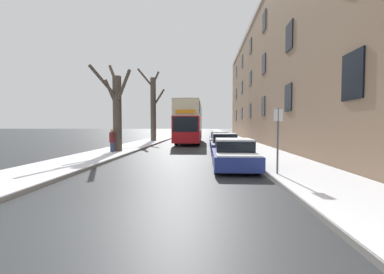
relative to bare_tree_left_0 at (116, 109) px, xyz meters
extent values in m
plane|color=#303335|center=(4.87, -12.77, -3.08)|extent=(320.00, 320.00, 0.00)
cube|color=gray|center=(-0.43, 40.23, -3.01)|extent=(3.13, 130.00, 0.13)
cube|color=white|center=(-0.43, 40.23, -2.93)|extent=(3.10, 130.00, 0.03)
cube|color=gray|center=(10.17, 40.23, -3.01)|extent=(3.13, 130.00, 0.13)
cube|color=white|center=(10.17, 40.23, -2.93)|extent=(3.10, 130.00, 0.03)
cube|color=#8C7056|center=(16.24, 11.11, 4.43)|extent=(9.00, 51.24, 15.01)
cube|color=black|center=(11.71, -7.68, 0.72)|extent=(0.08, 1.40, 1.80)
cube|color=black|center=(11.71, -0.17, 0.72)|extent=(0.08, 1.40, 1.80)
cube|color=black|center=(11.71, 7.35, 0.72)|extent=(0.08, 1.40, 1.80)
cube|color=black|center=(11.71, 14.86, 0.72)|extent=(0.08, 1.40, 1.80)
cube|color=black|center=(11.71, 22.38, 0.72)|extent=(0.08, 1.40, 1.80)
cube|color=black|center=(11.71, 29.90, 0.72)|extent=(0.08, 1.40, 1.80)
cube|color=black|center=(11.71, -0.17, 4.73)|extent=(0.08, 1.40, 1.80)
cube|color=black|center=(11.71, 7.35, 4.73)|extent=(0.08, 1.40, 1.80)
cube|color=black|center=(11.71, 14.86, 4.73)|extent=(0.08, 1.40, 1.80)
cube|color=black|center=(11.71, 22.38, 4.73)|extent=(0.08, 1.40, 1.80)
cube|color=black|center=(11.71, 29.90, 4.73)|extent=(0.08, 1.40, 1.80)
cube|color=black|center=(11.71, 7.35, 8.73)|extent=(0.08, 1.40, 1.80)
cube|color=black|center=(11.71, 14.86, 8.73)|extent=(0.08, 1.40, 1.80)
cube|color=black|center=(11.71, 22.38, 8.73)|extent=(0.08, 1.40, 1.80)
cube|color=black|center=(11.71, 29.90, 8.73)|extent=(0.08, 1.40, 1.80)
cube|color=beige|center=(11.70, 11.11, 11.41)|extent=(0.12, 50.22, 0.44)
cylinder|color=#4C4238|center=(0.03, 0.07, -0.38)|extent=(0.60, 0.60, 5.39)
cylinder|color=#4C4238|center=(-0.52, -0.86, 1.74)|extent=(1.34, 2.08, 2.00)
cylinder|color=#4C4238|center=(-0.42, 0.19, 1.11)|extent=(1.14, 0.50, 2.06)
cylinder|color=#4C4238|center=(0.74, -0.78, 1.41)|extent=(1.66, 1.93, 2.02)
cylinder|color=#4C4238|center=(-0.43, 0.65, 2.51)|extent=(1.18, 1.41, 1.70)
cylinder|color=#4C4238|center=(-0.07, 12.77, 0.74)|extent=(0.65, 0.65, 7.64)
cylinder|color=#4C4238|center=(0.32, 12.47, 4.47)|extent=(1.06, 0.88, 1.47)
cylinder|color=#4C4238|center=(0.56, 12.93, 2.18)|extent=(1.50, 0.59, 2.22)
cylinder|color=#4C4238|center=(-0.96, 12.70, 4.51)|extent=(1.97, 0.38, 2.31)
cube|color=red|center=(4.38, 10.98, -1.49)|extent=(2.52, 11.26, 2.50)
cube|color=beige|center=(4.38, 10.98, 0.51)|extent=(2.47, 11.03, 1.50)
cube|color=beige|center=(4.38, 10.98, 1.32)|extent=(2.47, 11.03, 0.12)
cube|color=black|center=(4.38, 10.98, -1.01)|extent=(2.55, 9.91, 1.30)
cube|color=black|center=(4.38, 10.98, 0.59)|extent=(2.55, 9.91, 1.14)
cube|color=black|center=(4.38, 5.37, -1.01)|extent=(2.27, 0.06, 1.37)
cube|color=orange|center=(4.38, 5.36, 0.14)|extent=(1.77, 0.05, 0.32)
cylinder|color=black|center=(3.29, 7.60, -2.54)|extent=(0.30, 1.07, 1.07)
cylinder|color=black|center=(5.47, 7.60, -2.54)|extent=(0.30, 1.07, 1.07)
cylinder|color=black|center=(3.29, 14.13, -2.54)|extent=(0.30, 1.07, 1.07)
cylinder|color=black|center=(5.47, 14.13, -2.54)|extent=(0.30, 1.07, 1.07)
cube|color=navy|center=(7.52, -6.05, -2.62)|extent=(1.88, 4.13, 0.58)
cube|color=black|center=(7.52, -5.89, -2.06)|extent=(1.62, 2.07, 0.52)
cube|color=white|center=(7.52, -5.89, -1.77)|extent=(1.58, 1.96, 0.07)
cube|color=white|center=(7.52, -7.52, -2.29)|extent=(1.69, 1.08, 0.06)
cylinder|color=black|center=(6.69, -7.29, -2.74)|extent=(0.20, 0.67, 0.67)
cylinder|color=black|center=(8.35, -7.29, -2.74)|extent=(0.20, 0.67, 0.67)
cylinder|color=black|center=(6.69, -4.81, -2.74)|extent=(0.20, 0.67, 0.67)
cylinder|color=black|center=(8.35, -4.81, -2.74)|extent=(0.20, 0.67, 0.67)
cube|color=navy|center=(7.52, 0.12, -2.62)|extent=(1.85, 4.42, 0.59)
cube|color=black|center=(7.52, 0.30, -2.02)|extent=(1.59, 2.21, 0.61)
cube|color=white|center=(7.52, 0.30, -1.69)|extent=(1.55, 2.10, 0.04)
cube|color=white|center=(7.52, -1.44, -2.30)|extent=(1.66, 1.15, 0.03)
cylinder|color=black|center=(6.70, -1.20, -2.78)|extent=(0.20, 0.61, 0.61)
cylinder|color=black|center=(8.33, -1.20, -2.78)|extent=(0.20, 0.61, 0.61)
cylinder|color=black|center=(6.70, 1.45, -2.78)|extent=(0.20, 0.61, 0.61)
cylinder|color=black|center=(8.33, 1.45, -2.78)|extent=(0.20, 0.61, 0.61)
cube|color=#9EA3AD|center=(7.52, 5.93, -2.61)|extent=(1.83, 4.05, 0.59)
cube|color=black|center=(7.52, 6.09, -2.04)|extent=(1.58, 2.02, 0.56)
cube|color=white|center=(7.52, 6.09, -1.72)|extent=(1.54, 1.92, 0.08)
cube|color=white|center=(7.52, 4.49, -2.29)|extent=(1.65, 1.06, 0.06)
cylinder|color=black|center=(6.71, 4.71, -2.74)|extent=(0.20, 0.68, 0.68)
cylinder|color=black|center=(8.32, 4.71, -2.74)|extent=(0.20, 0.68, 0.68)
cylinder|color=black|center=(6.71, 7.14, -2.74)|extent=(0.20, 0.68, 0.68)
cylinder|color=black|center=(8.32, 7.14, -2.74)|extent=(0.20, 0.68, 0.68)
cube|color=navy|center=(7.52, 11.54, -2.63)|extent=(1.71, 4.43, 0.55)
cube|color=black|center=(7.52, 11.72, -2.12)|extent=(1.47, 2.21, 0.48)
cube|color=white|center=(7.52, 11.72, -1.85)|extent=(1.44, 2.10, 0.05)
cube|color=white|center=(7.52, 9.97, -2.34)|extent=(1.54, 1.16, 0.04)
cylinder|color=black|center=(6.77, 10.22, -2.77)|extent=(0.20, 0.62, 0.62)
cylinder|color=black|center=(8.26, 10.22, -2.77)|extent=(0.20, 0.62, 0.62)
cylinder|color=black|center=(6.77, 12.87, -2.77)|extent=(0.20, 0.62, 0.62)
cylinder|color=black|center=(8.26, 12.87, -2.77)|extent=(0.20, 0.62, 0.62)
cylinder|color=navy|center=(-0.07, -0.59, -2.68)|extent=(0.18, 0.18, 0.80)
cylinder|color=navy|center=(-0.21, -0.50, -2.68)|extent=(0.18, 0.18, 0.80)
cylinder|color=#59191E|center=(-0.14, -0.55, -1.93)|extent=(0.37, 0.37, 0.70)
sphere|color=tan|center=(-0.14, -0.55, -1.47)|extent=(0.22, 0.22, 0.22)
cylinder|color=#4C4F54|center=(8.91, -8.04, -1.79)|extent=(0.07, 0.07, 2.58)
cube|color=silver|center=(8.91, -8.06, -0.75)|extent=(0.32, 0.02, 0.44)
camera|label=1|loc=(6.27, -17.64, -1.14)|focal=24.00mm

